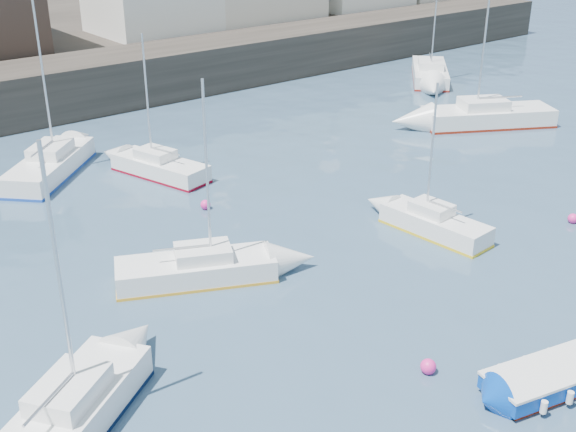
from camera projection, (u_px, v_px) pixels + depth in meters
quay_wall at (45, 90)px, 42.58m from camera, size 90.00×5.00×3.00m
blue_dinghy at (547, 378)px, 19.36m from camera, size 3.77×2.28×0.67m
sailboat_a at (67, 418)px, 17.69m from camera, size 5.79×4.82×7.51m
sailboat_b at (197, 268)px, 24.78m from camera, size 5.69×3.92×7.03m
sailboat_c at (434, 223)px, 28.14m from camera, size 1.78×4.60×5.94m
sailboat_d at (487, 116)px, 41.02m from camera, size 7.60×5.65×9.41m
sailboat_f at (160, 167)px, 33.84m from camera, size 2.94×5.31×6.58m
sailboat_g at (430, 72)px, 51.00m from camera, size 6.75×6.62×9.07m
sailboat_h at (50, 165)px, 33.88m from camera, size 5.94×5.84×8.13m
buoy_near at (428, 372)px, 20.20m from camera, size 0.45×0.45×0.45m
buoy_mid at (572, 223)px, 29.26m from camera, size 0.41×0.41×0.41m
buoy_far at (206, 209)px, 30.52m from camera, size 0.43×0.43×0.43m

